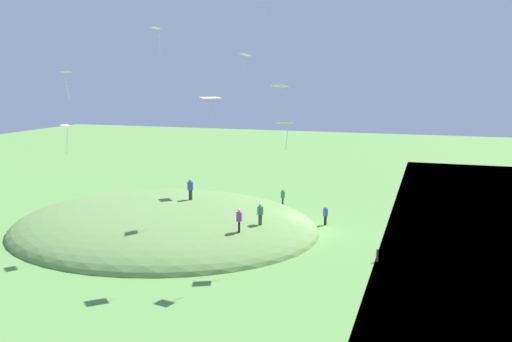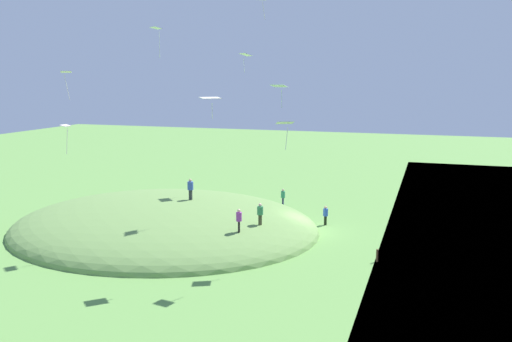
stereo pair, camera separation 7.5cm
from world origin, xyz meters
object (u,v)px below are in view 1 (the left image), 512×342
object	(u,v)px
mooring_post	(377,256)
person_near_shore	(283,195)
person_watching_kites	(190,187)
kite_0	(66,74)
kite_4	(66,129)
kite_5	(285,124)
kite_1	(245,55)
person_with_child	(239,218)
person_on_hilltop	(325,213)
kite_3	(279,87)
kite_2	(262,0)
kite_6	(156,30)
person_walking_path	(260,212)
kite_7	(211,98)

from	to	relation	value
mooring_post	person_near_shore	bearing A→B (deg)	-52.89
person_watching_kites	kite_0	xyz separation A→B (m)	(7.59, 5.02, 9.03)
kite_4	kite_5	distance (m)	14.22
kite_1	kite_4	size ratio (longest dim) A/B	0.84
person_near_shore	person_with_child	size ratio (longest dim) A/B	1.01
person_with_child	kite_4	xyz separation A→B (m)	(10.19, 4.75, 6.28)
person_near_shore	kite_5	size ratio (longest dim) A/B	0.90
kite_5	person_on_hilltop	bearing A→B (deg)	-95.18
kite_0	kite_3	xyz separation A→B (m)	(-17.23, 2.68, -0.78)
kite_5	kite_1	bearing A→B (deg)	-60.08
kite_2	kite_6	world-z (taller)	kite_2
person_walking_path	kite_0	world-z (taller)	kite_0
person_walking_path	person_on_hilltop	xyz separation A→B (m)	(-3.43, -7.19, -1.58)
person_watching_kites	person_with_child	xyz separation A→B (m)	(-6.13, 5.29, -0.77)
kite_3	kite_7	distance (m)	4.21
kite_1	person_watching_kites	bearing A→B (deg)	65.89
kite_5	mooring_post	world-z (taller)	kite_5
person_watching_kites	kite_4	distance (m)	12.15
person_on_hilltop	kite_6	bearing A→B (deg)	20.75
person_on_hilltop	kite_7	distance (m)	17.18
person_with_child	kite_6	bearing A→B (deg)	65.83
person_with_child	kite_7	bearing A→B (deg)	164.19
person_with_child	person_on_hilltop	world-z (taller)	person_with_child
person_on_hilltop	kite_4	size ratio (longest dim) A/B	0.82
person_watching_kites	kite_7	world-z (taller)	kite_7
person_on_hilltop	kite_5	distance (m)	12.88
person_watching_kites	kite_6	bearing A→B (deg)	-95.19
person_with_child	kite_5	xyz separation A→B (m)	(-3.39, 0.54, 6.63)
person_on_hilltop	person_watching_kites	bearing A→B (deg)	7.50
kite_0	kite_3	bearing A→B (deg)	171.17
kite_2	kite_3	xyz separation A→B (m)	(-3.89, 8.84, -6.29)
person_with_child	kite_1	world-z (taller)	kite_1
kite_5	person_walking_path	bearing A→B (deg)	-46.68
kite_4	kite_3	bearing A→B (deg)	-170.30
mooring_post	kite_7	bearing A→B (deg)	28.09
kite_4	person_with_child	bearing A→B (deg)	-155.01
person_on_hilltop	person_walking_path	bearing A→B (deg)	50.79
kite_2	mooring_post	world-z (taller)	kite_2
kite_7	person_with_child	bearing A→B (deg)	-95.37
kite_2	mooring_post	distance (m)	20.66
person_walking_path	kite_5	size ratio (longest dim) A/B	0.86
person_walking_path	person_on_hilltop	world-z (taller)	person_walking_path
kite_3	mooring_post	distance (m)	13.15
kite_1	person_on_hilltop	bearing A→B (deg)	165.58
person_on_hilltop	kite_2	xyz separation A→B (m)	(4.66, 2.90, 16.91)
person_near_shore	kite_1	distance (m)	13.75
person_walking_path	kite_6	distance (m)	15.09
kite_5	kite_2	bearing A→B (deg)	-61.63
kite_2	kite_7	bearing A→B (deg)	90.07
person_walking_path	mooring_post	xyz separation A→B (m)	(-8.49, 0.86, -2.16)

